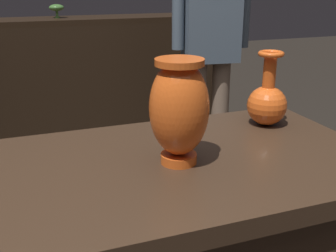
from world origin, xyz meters
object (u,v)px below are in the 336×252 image
visitor_near_right (211,36)px  shelf_vase_center (57,8)px  vase_centerpiece (179,108)px  vase_tall_behind (267,101)px

visitor_near_right → shelf_vase_center: bearing=-41.3°
vase_centerpiece → shelf_vase_center: size_ratio=2.58×
vase_centerpiece → vase_tall_behind: 0.42m
shelf_vase_center → visitor_near_right: visitor_near_right is taller
shelf_vase_center → visitor_near_right: 1.21m
vase_centerpiece → visitor_near_right: size_ratio=0.17×
vase_centerpiece → visitor_near_right: 1.51m
vase_centerpiece → visitor_near_right: visitor_near_right is taller
visitor_near_right → vase_tall_behind: bearing=81.0°
vase_tall_behind → visitor_near_right: bearing=72.9°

